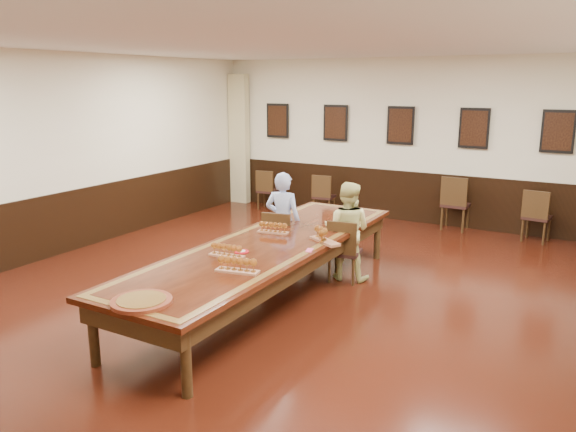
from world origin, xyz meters
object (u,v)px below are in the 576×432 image
Objects in this scene: spare_chair_b at (324,195)px; spare_chair_c at (456,203)px; person_woman at (347,231)px; chair_woman at (345,250)px; carved_platter at (141,301)px; person_man at (283,221)px; conference_table at (268,254)px; spare_chair_a at (268,189)px; spare_chair_d at (537,215)px; chair_man at (281,241)px.

spare_chair_c is (2.64, 0.25, 0.07)m from spare_chair_b.
person_woman reaches higher than spare_chair_c.
carved_platter is at bearing 72.21° from chair_woman.
spare_chair_c is 3.61m from person_woman.
person_man is 0.29× the size of conference_table.
spare_chair_b is at bearing 5.26° from spare_chair_c.
person_woman reaches higher than conference_table.
spare_chair_a reaches higher than conference_table.
chair_woman is 4.08m from spare_chair_d.
spare_chair_a is 4.12m from person_man.
chair_man reaches higher than carved_platter.
spare_chair_a reaches higher than carved_platter.
spare_chair_b reaches higher than spare_chair_a.
spare_chair_d is (4.08, 0.11, 0.02)m from spare_chair_b.
chair_woman is at bearing 65.98° from spare_chair_d.
person_woman is 3.53m from carved_platter.
carved_platter is (0.48, -3.39, 0.04)m from person_man.
chair_man is 0.63× the size of person_man.
spare_chair_d is (1.43, -0.13, -0.05)m from spare_chair_c.
spare_chair_d reaches higher than spare_chair_a.
person_woman is (1.97, -3.29, 0.26)m from spare_chair_b.
spare_chair_c is (0.66, 3.63, 0.07)m from chair_woman.
spare_chair_b is 6.95m from carved_platter.
chair_man is 1.03× the size of chair_woman.
conference_table is (1.44, -4.53, 0.17)m from spare_chair_b.
spare_chair_b reaches higher than conference_table.
person_woman is (0.98, 0.09, -0.04)m from person_man.
person_woman reaches higher than chair_woman.
spare_chair_b is (-1.98, 3.39, -0.01)m from chair_woman.
carved_platter is at bearing 76.10° from spare_chair_d.
carved_platter is (0.02, -2.25, 0.16)m from conference_table.
spare_chair_b is (-1.00, 3.48, -0.02)m from chair_man.
carved_platter is (-0.51, -3.49, 0.08)m from person_woman.
person_man is (-3.09, -3.50, 0.27)m from spare_chair_d.
chair_man is at bearing 98.30° from spare_chair_b.
chair_man is 4.07m from spare_chair_c.
person_man is 2.50× the size of carved_platter.
person_man reaches higher than person_woman.
chair_woman is 1.28m from conference_table.
spare_chair_d reaches higher than conference_table.
conference_table is (0.45, -1.14, -0.12)m from person_man.
person_man reaches higher than carved_platter.
chair_woman is 4.75m from spare_chair_a.
spare_chair_c is 0.20× the size of conference_table.
spare_chair_a is 0.17× the size of conference_table.
chair_man is 0.18× the size of conference_table.
spare_chair_b is 4.08m from spare_chair_d.
spare_chair_d is 4.01m from person_woman.
chair_woman is 0.27m from person_woman.
spare_chair_d reaches higher than spare_chair_b.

